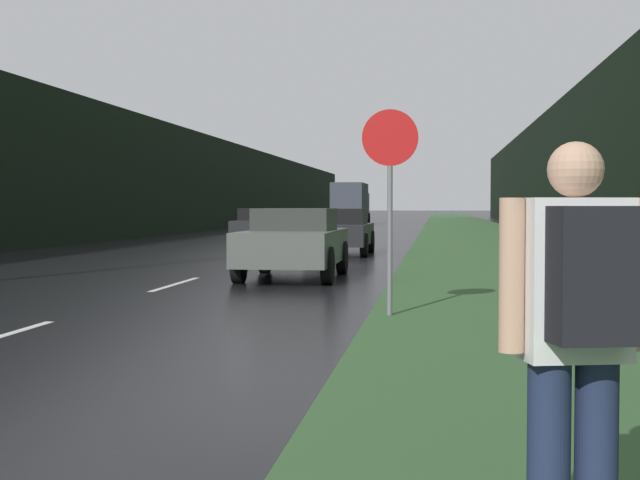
% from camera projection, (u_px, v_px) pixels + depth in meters
% --- Properties ---
extents(grass_verge, '(6.00, 240.00, 0.02)m').
position_uv_depth(grass_verge, '(483.00, 238.00, 40.44)').
color(grass_verge, '#33562D').
rests_on(grass_verge, ground_plane).
extents(lane_stripe_c, '(0.12, 3.00, 0.01)m').
position_uv_depth(lane_stripe_c, '(176.00, 284.00, 16.76)').
color(lane_stripe_c, silver).
rests_on(lane_stripe_c, ground_plane).
extents(lane_stripe_d, '(0.12, 3.00, 0.01)m').
position_uv_depth(lane_stripe_d, '(252.00, 261.00, 23.70)').
color(lane_stripe_d, silver).
rests_on(lane_stripe_d, ground_plane).
extents(lane_stripe_e, '(0.12, 3.00, 0.01)m').
position_uv_depth(lane_stripe_e, '(294.00, 249.00, 30.63)').
color(lane_stripe_e, silver).
rests_on(lane_stripe_e, ground_plane).
extents(treeline_far_side, '(2.00, 140.00, 5.83)m').
position_uv_depth(treeline_far_side, '(183.00, 182.00, 52.44)').
color(treeline_far_side, black).
rests_on(treeline_far_side, ground_plane).
extents(treeline_near_side, '(2.00, 140.00, 7.76)m').
position_uv_depth(treeline_near_side, '(584.00, 163.00, 49.42)').
color(treeline_near_side, black).
rests_on(treeline_near_side, ground_plane).
extents(stop_sign, '(0.75, 0.07, 2.75)m').
position_uv_depth(stop_sign, '(390.00, 186.00, 11.77)').
color(stop_sign, slate).
rests_on(stop_sign, ground_plane).
extents(hitchhiker_with_backpack, '(0.58, 0.48, 1.72)m').
position_uv_depth(hitchhiker_with_backpack, '(578.00, 332.00, 3.41)').
color(hitchhiker_with_backpack, '#1E2847').
rests_on(hitchhiker_with_backpack, ground_plane).
extents(car_passing_near, '(1.90, 4.21, 1.42)m').
position_uv_depth(car_passing_near, '(294.00, 242.00, 18.14)').
color(car_passing_near, '#4C514C').
rests_on(car_passing_near, ground_plane).
extents(car_passing_far, '(1.83, 4.18, 1.40)m').
position_uv_depth(car_passing_far, '(341.00, 231.00, 27.01)').
color(car_passing_far, black).
rests_on(car_passing_far, ground_plane).
extents(car_oncoming, '(1.87, 4.13, 1.38)m').
position_uv_depth(car_oncoming, '(262.00, 226.00, 35.16)').
color(car_oncoming, black).
rests_on(car_oncoming, ground_plane).
extents(delivery_truck, '(2.60, 8.46, 3.28)m').
position_uv_depth(delivery_truck, '(351.00, 203.00, 71.38)').
color(delivery_truck, black).
rests_on(delivery_truck, ground_plane).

